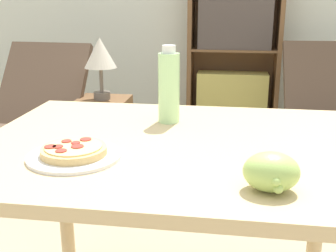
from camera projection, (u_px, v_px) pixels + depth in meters
The scene contains 9 objects.
dining_table at pixel (174, 173), 1.30m from camera, with size 1.18×0.90×0.77m.
pizza_on_plate at pixel (74, 153), 1.14m from camera, with size 0.25×0.25×0.04m.
grape_bunch at pixel (271, 172), 0.93m from camera, with size 0.13×0.12×0.09m.
drink_bottle at pixel (169, 87), 1.44m from camera, with size 0.07×0.07×0.26m.
lounge_chair_near at pixel (34, 136), 2.85m from camera, with size 0.65×0.80×0.88m.
lounge_chair_far at pixel (329, 132), 2.94m from camera, with size 0.64×0.78×0.88m.
bookshelf at pixel (233, 57), 3.62m from camera, with size 0.78×0.30×1.52m.
side_table at pixel (104, 137), 2.88m from camera, with size 0.34×0.34×0.54m.
table_lamp at pixel (100, 56), 2.72m from camera, with size 0.21×0.21×0.40m.
Camera 1 is at (0.08, -1.23, 1.18)m, focal length 45.00 mm.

